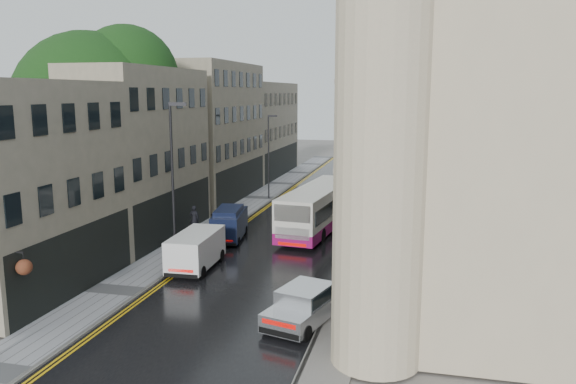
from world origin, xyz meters
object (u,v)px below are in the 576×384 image
at_px(cream_bus, 287,217).
at_px(navy_van, 212,228).
at_px(tree_near, 91,133).
at_px(white_lorry, 349,182).
at_px(lamp_post_near, 173,180).
at_px(pedestrian, 194,219).
at_px(silver_hatchback, 268,313).
at_px(tree_far, 180,131).
at_px(white_van, 169,258).
at_px(lamp_post_far, 269,157).

distance_m(cream_bus, navy_van, 4.91).
height_order(tree_near, white_lorry, tree_near).
relative_size(white_lorry, lamp_post_near, 0.99).
bearing_deg(lamp_post_near, pedestrian, 87.84).
distance_m(white_lorry, lamp_post_near, 17.87).
bearing_deg(lamp_post_near, navy_van, 51.18).
height_order(tree_near, silver_hatchback, tree_near).
bearing_deg(tree_near, white_lorry, 40.43).
distance_m(white_lorry, navy_van, 14.78).
relative_size(cream_bus, navy_van, 2.61).
distance_m(navy_van, pedestrian, 3.42).
bearing_deg(tree_far, white_van, -67.82).
bearing_deg(silver_hatchback, lamp_post_far, 120.81).
xyz_separation_m(white_lorry, navy_van, (-6.95, -12.99, -1.19)).
distance_m(white_van, lamp_post_near, 5.19).
bearing_deg(pedestrian, lamp_post_near, 99.01).
xyz_separation_m(cream_bus, lamp_post_near, (-5.63, -5.02, 2.97)).
distance_m(tree_far, cream_bus, 16.91).
height_order(lamp_post_near, lamp_post_far, lamp_post_near).
bearing_deg(lamp_post_near, cream_bus, 29.26).
bearing_deg(tree_far, pedestrian, -61.96).
bearing_deg(lamp_post_near, tree_near, 145.51).
height_order(navy_van, lamp_post_far, lamp_post_far).
height_order(silver_hatchback, white_van, white_van).
height_order(tree_far, white_lorry, tree_far).
height_order(pedestrian, lamp_post_far, lamp_post_far).
bearing_deg(white_van, lamp_post_far, 89.53).
bearing_deg(silver_hatchback, pedestrian, 138.14).
bearing_deg(white_lorry, navy_van, -127.28).
bearing_deg(white_lorry, white_van, -118.95).
xyz_separation_m(tree_far, white_van, (7.90, -19.37, -5.19)).
relative_size(tree_far, cream_bus, 1.10).
distance_m(tree_near, tree_far, 13.02).
bearing_deg(cream_bus, navy_van, -145.53).
xyz_separation_m(silver_hatchback, pedestrian, (-9.16, 14.33, 0.22)).
bearing_deg(pedestrian, white_lorry, -132.82).
bearing_deg(tree_near, white_van, -37.86).
bearing_deg(white_lorry, lamp_post_near, -126.97).
distance_m(cream_bus, lamp_post_near, 8.11).
bearing_deg(lamp_post_far, pedestrian, -115.23).
bearing_deg(tree_far, tree_near, -91.32).
distance_m(cream_bus, lamp_post_far, 14.43).
xyz_separation_m(white_van, lamp_post_near, (-1.33, 3.60, 3.50)).
relative_size(white_van, lamp_post_near, 0.51).
distance_m(silver_hatchback, white_van, 8.80).
bearing_deg(tree_far, lamp_post_near, -67.40).
xyz_separation_m(white_van, pedestrian, (-2.29, 8.84, -0.00)).
distance_m(tree_near, silver_hatchback, 20.13).
xyz_separation_m(cream_bus, white_lorry, (2.66, 10.66, 0.76)).
bearing_deg(white_lorry, tree_near, -148.69).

